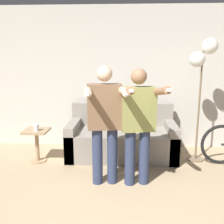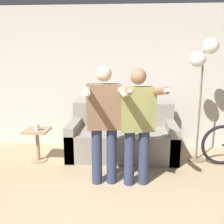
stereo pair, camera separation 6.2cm
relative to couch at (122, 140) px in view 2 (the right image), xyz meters
The scene contains 8 objects.
wall_back 1.16m from the couch, 95.91° to the left, with size 10.00×0.05×2.60m.
couch is the anchor object (origin of this frame).
person_left 1.24m from the couch, 101.39° to the right, with size 0.58×0.73×1.60m.
person_right 1.23m from the couch, 77.79° to the right, with size 0.59×0.74×1.57m.
cat 0.75m from the couch, 94.86° to the left, with size 0.50×0.13×0.19m.
floor_lamp 1.85m from the couch, ahead, with size 0.43×0.28×1.98m.
side_table 1.43m from the couch, 166.24° to the right, with size 0.39×0.39×0.54m.
cup 1.45m from the couch, 163.72° to the right, with size 0.08×0.08×0.11m.
Camera 2 is at (0.18, -1.77, 1.73)m, focal length 42.00 mm.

